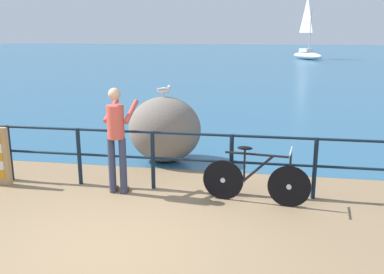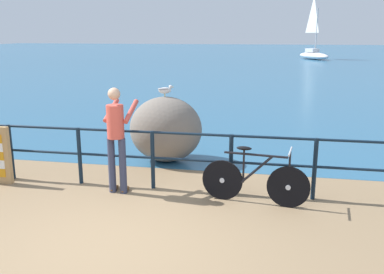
% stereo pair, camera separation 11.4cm
% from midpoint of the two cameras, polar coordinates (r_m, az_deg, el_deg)
% --- Properties ---
extents(ground_plane, '(120.00, 120.00, 0.10)m').
position_cam_midpoint_polar(ground_plane, '(24.82, 6.28, 7.73)').
color(ground_plane, '#846B4C').
extents(sea_surface, '(120.00, 90.00, 0.01)m').
position_cam_midpoint_polar(sea_surface, '(52.84, 8.74, 11.01)').
color(sea_surface, '#285B7F').
rests_on(sea_surface, ground_plane).
extents(promenade_railing, '(8.12, 0.07, 1.02)m').
position_cam_midpoint_polar(promenade_railing, '(7.20, -4.92, -2.18)').
color(promenade_railing, black).
rests_on(promenade_railing, ground_plane).
extents(bicycle, '(1.69, 0.48, 0.92)m').
position_cam_midpoint_polar(bicycle, '(6.69, 9.03, -5.78)').
color(bicycle, black).
rests_on(bicycle, ground_plane).
extents(person_at_railing, '(0.48, 0.65, 1.78)m').
position_cam_midpoint_polar(person_at_railing, '(7.01, -9.76, 0.25)').
color(person_at_railing, '#333851').
rests_on(person_at_railing, ground_plane).
extents(breakwater_boulder_main, '(1.51, 1.25, 1.36)m').
position_cam_midpoint_polar(breakwater_boulder_main, '(8.73, -3.21, 1.05)').
color(breakwater_boulder_main, slate).
rests_on(breakwater_boulder_main, ground).
extents(seagull, '(0.34, 0.21, 0.23)m').
position_cam_midpoint_polar(seagull, '(8.63, -3.31, 6.42)').
color(seagull, gold).
rests_on(seagull, breakwater_boulder_main).
extents(sailboat, '(3.33, 4.46, 6.16)m').
position_cam_midpoint_polar(sailboat, '(44.31, 16.24, 10.99)').
color(sailboat, white).
rests_on(sailboat, sea_surface).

